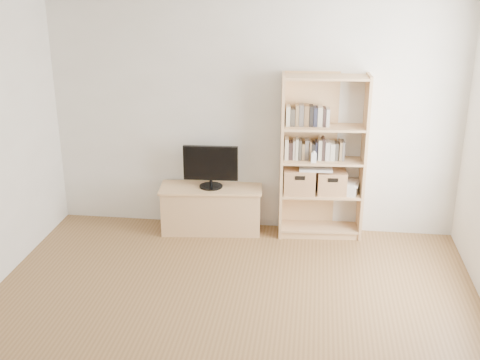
% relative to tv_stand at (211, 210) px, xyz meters
% --- Properties ---
extents(floor, '(4.50, 5.00, 0.01)m').
position_rel_tv_stand_xyz_m(floor, '(0.44, -2.29, -0.25)').
color(floor, brown).
rests_on(floor, ground).
extents(back_wall, '(4.50, 0.02, 2.60)m').
position_rel_tv_stand_xyz_m(back_wall, '(0.44, 0.21, 1.05)').
color(back_wall, beige).
rests_on(back_wall, floor).
extents(ceiling, '(4.50, 5.00, 0.01)m').
position_rel_tv_stand_xyz_m(ceiling, '(0.44, -2.29, 2.35)').
color(ceiling, white).
rests_on(ceiling, back_wall).
extents(tv_stand, '(1.13, 0.52, 0.50)m').
position_rel_tv_stand_xyz_m(tv_stand, '(0.00, 0.00, 0.00)').
color(tv_stand, tan).
rests_on(tv_stand, floor).
extents(bookshelf, '(0.93, 0.39, 1.81)m').
position_rel_tv_stand_xyz_m(bookshelf, '(1.22, 0.04, 0.65)').
color(bookshelf, tan).
rests_on(bookshelf, floor).
extents(television, '(0.60, 0.07, 0.47)m').
position_rel_tv_stand_xyz_m(television, '(-0.00, 0.00, 0.51)').
color(television, black).
rests_on(television, tv_stand).
extents(books_row_mid, '(0.80, 0.24, 0.21)m').
position_rel_tv_stand_xyz_m(books_row_mid, '(1.21, 0.06, 0.74)').
color(books_row_mid, '#B1A48D').
rests_on(books_row_mid, bookshelf).
extents(books_row_upper, '(0.39, 0.18, 0.20)m').
position_rel_tv_stand_xyz_m(books_row_upper, '(1.01, 0.05, 1.11)').
color(books_row_upper, '#B1A48D').
rests_on(books_row_upper, bookshelf).
extents(baby_monitor, '(0.06, 0.04, 0.10)m').
position_rel_tv_stand_xyz_m(baby_monitor, '(1.12, -0.06, 0.69)').
color(baby_monitor, white).
rests_on(baby_monitor, bookshelf).
extents(basket_left, '(0.36, 0.31, 0.28)m').
position_rel_tv_stand_xyz_m(basket_left, '(0.98, 0.02, 0.39)').
color(basket_left, brown).
rests_on(basket_left, bookshelf).
extents(basket_right, '(0.33, 0.28, 0.26)m').
position_rel_tv_stand_xyz_m(basket_right, '(1.33, 0.05, 0.38)').
color(basket_right, brown).
rests_on(basket_right, bookshelf).
extents(laptop, '(0.36, 0.26, 0.03)m').
position_rel_tv_stand_xyz_m(laptop, '(1.15, 0.03, 0.54)').
color(laptop, silver).
rests_on(laptop, basket_left).
extents(magazine_stack, '(0.22, 0.28, 0.11)m').
position_rel_tv_stand_xyz_m(magazine_stack, '(1.53, 0.06, 0.31)').
color(magazine_stack, silver).
rests_on(magazine_stack, bookshelf).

